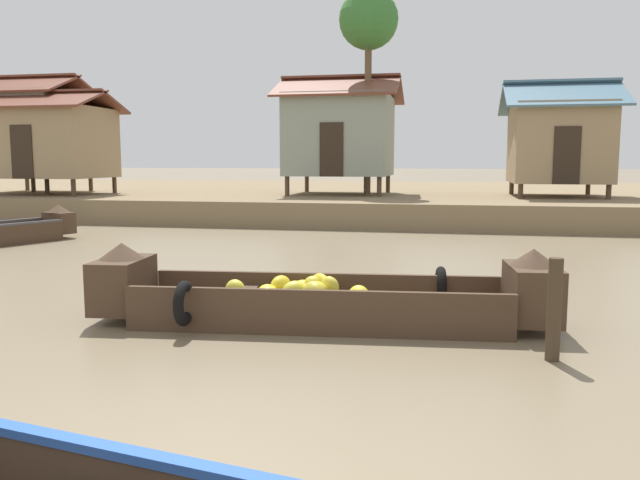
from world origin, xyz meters
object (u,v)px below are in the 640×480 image
Objects in this scene: stilt_house_mid_left at (50,141)px; palm_tree_near at (369,23)px; banana_boat at (319,297)px; stilt_house_mid_right at (340,134)px; stilt_house_left at (33,130)px; mooring_post at (554,310)px; stilt_house_right at (558,141)px.

stilt_house_mid_left is 0.64× the size of palm_tree_near.
stilt_house_mid_right is at bearing 98.72° from banana_boat.
stilt_house_left reaches higher than mooring_post.
mooring_post is (-2.53, -16.39, -2.10)m from stilt_house_right.
stilt_house_mid_right is 4.14× the size of mooring_post.
banana_boat is 5.41× the size of mooring_post.
palm_tree_near is (12.75, 0.50, 3.53)m from stilt_house_left.
stilt_house_right is 7.60m from palm_tree_near.
stilt_house_mid_right reaches higher than mooring_post.
stilt_house_left is at bearing 134.09° from banana_boat.
mooring_post is at bearing -98.76° from stilt_house_right.
stilt_house_right is (5.09, 15.44, 2.29)m from banana_boat.
stilt_house_mid_right is at bearing 179.74° from stilt_house_right.
stilt_house_mid_left is at bearing -171.14° from palm_tree_near.
stilt_house_mid_right is (-2.37, 15.48, 2.60)m from banana_boat.
banana_boat is at bearing -46.58° from stilt_house_mid_left.
mooring_post is at bearing -20.33° from banana_boat.
stilt_house_right reaches higher than banana_boat.
stilt_house_right is (7.46, -0.03, -0.31)m from stilt_house_mid_right.
palm_tree_near is at bearing 103.69° from mooring_post.
palm_tree_near is at bearing 2.23° from stilt_house_left.
banana_boat is 18.44m from stilt_house_mid_left.
palm_tree_near is at bearing -22.91° from stilt_house_mid_right.
stilt_house_mid_right is at bearing 4.57° from stilt_house_left.
stilt_house_left reaches higher than stilt_house_mid_right.
stilt_house_left is 13.24m from palm_tree_near.
mooring_post is (3.89, -15.99, -6.15)m from palm_tree_near.
stilt_house_left is 19.20m from stilt_house_right.
mooring_post is at bearing -43.25° from stilt_house_mid_left.
banana_boat is 16.37m from palm_tree_near.
mooring_post is (15.13, -14.23, -2.16)m from stilt_house_mid_left.
mooring_post is at bearing -73.28° from stilt_house_mid_right.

